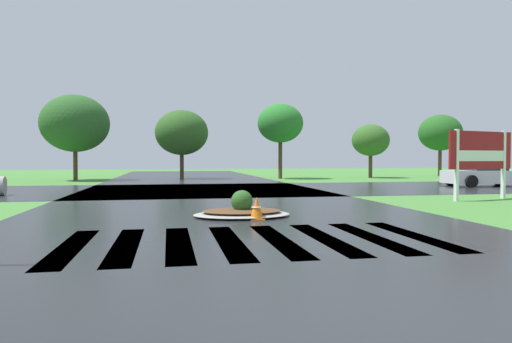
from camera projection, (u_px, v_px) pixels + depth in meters
name	position (u px, v px, depth m)	size (l,w,h in m)	color
asphalt_roadway	(222.00, 209.00, 13.53)	(10.97, 80.00, 0.01)	#232628
asphalt_cross_road	(201.00, 190.00, 21.93)	(90.00, 9.88, 0.01)	#232628
crosswalk_stripes	(254.00, 241.00, 8.42)	(6.75, 3.57, 0.01)	white
estate_billboard	(481.00, 153.00, 16.66)	(3.03, 0.88, 2.51)	white
median_island	(242.00, 211.00, 11.89)	(2.48, 1.72, 0.68)	#9E9B93
car_dark_suv	(485.00, 175.00, 24.63)	(4.26, 2.12, 1.29)	silver
traffic_cone	(257.00, 209.00, 11.26)	(0.36, 0.36, 0.56)	orange
background_treeline	(190.00, 130.00, 32.94)	(39.64, 6.06, 5.71)	#4C3823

